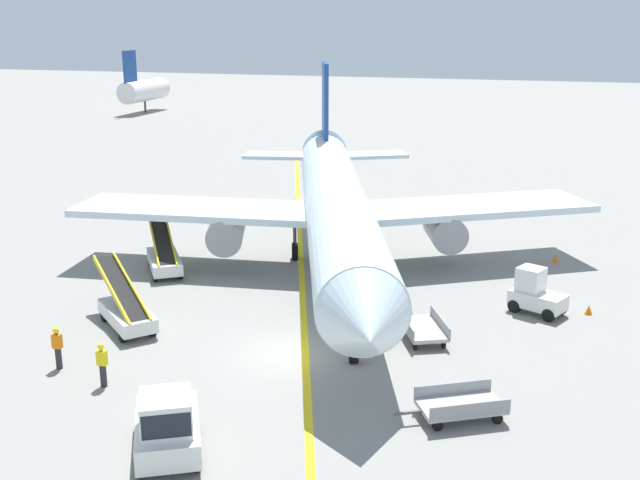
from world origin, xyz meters
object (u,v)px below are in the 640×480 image
(baggage_cart_loaded, at_px, (422,328))
(safety_cone_wingtip_left, at_px, (343,330))
(safety_cone_nose_right, at_px, (370,258))
(safety_cone_nose_left, at_px, (589,310))
(baggage_tug_near_wing, at_px, (535,293))
(safety_cone_wingtip_right, at_px, (556,258))
(baggage_cart_empty_trailing, at_px, (461,406))
(airliner, at_px, (336,205))
(pushback_tug, at_px, (167,426))
(belt_loader_aft_hold, at_px, (126,310))
(ground_crew_marshaller, at_px, (57,346))
(belt_loader_forward_hold, at_px, (164,258))
(ground_crew_wing_walker, at_px, (102,363))

(baggage_cart_loaded, xyz_separation_m, safety_cone_wingtip_left, (-3.27, -0.60, -0.25))
(safety_cone_nose_right, bearing_deg, safety_cone_nose_left, -22.81)
(baggage_tug_near_wing, xyz_separation_m, safety_cone_wingtip_left, (-7.65, -5.03, -0.71))
(safety_cone_nose_left, bearing_deg, safety_cone_wingtip_right, 101.17)
(baggage_cart_empty_trailing, height_order, safety_cone_wingtip_right, baggage_cart_empty_trailing)
(airliner, xyz_separation_m, baggage_cart_loaded, (6.11, -8.24, -2.95))
(pushback_tug, bearing_deg, safety_cone_nose_left, 51.71)
(belt_loader_aft_hold, distance_m, safety_cone_wingtip_left, 9.44)
(safety_cone_nose_right, bearing_deg, ground_crew_marshaller, -116.49)
(baggage_cart_loaded, height_order, safety_cone_nose_left, baggage_cart_loaded)
(belt_loader_forward_hold, bearing_deg, ground_crew_marshaller, -81.42)
(belt_loader_forward_hold, height_order, baggage_cart_loaded, belt_loader_forward_hold)
(belt_loader_forward_hold, xyz_separation_m, safety_cone_nose_left, (21.37, 0.08, -0.56))
(safety_cone_wingtip_right, bearing_deg, baggage_cart_empty_trailing, -98.66)
(airliner, bearing_deg, baggage_cart_empty_trailing, -59.78)
(airliner, xyz_separation_m, pushback_tug, (0.17, -19.42, -2.42))
(baggage_tug_near_wing, height_order, ground_crew_marshaller, baggage_tug_near_wing)
(pushback_tug, relative_size, safety_cone_wingtip_right, 9.25)
(baggage_tug_near_wing, distance_m, safety_cone_nose_right, 10.37)
(pushback_tug, relative_size, baggage_cart_empty_trailing, 1.11)
(safety_cone_nose_right, distance_m, safety_cone_wingtip_left, 10.35)
(ground_crew_wing_walker, bearing_deg, safety_cone_wingtip_left, 45.17)
(belt_loader_forward_hold, xyz_separation_m, ground_crew_wing_walker, (4.23, -12.58, 0.13))
(belt_loader_aft_hold, height_order, baggage_cart_loaded, belt_loader_aft_hold)
(safety_cone_wingtip_right, bearing_deg, safety_cone_nose_right, -163.23)
(belt_loader_forward_hold, bearing_deg, ground_crew_wing_walker, -71.40)
(ground_crew_marshaller, xyz_separation_m, safety_cone_wingtip_right, (18.07, 19.56, -0.69))
(safety_cone_nose_left, bearing_deg, safety_cone_wingtip_left, -151.19)
(belt_loader_aft_hold, bearing_deg, safety_cone_nose_left, 21.17)
(belt_loader_aft_hold, bearing_deg, baggage_cart_empty_trailing, -14.20)
(baggage_cart_loaded, xyz_separation_m, safety_cone_nose_left, (6.76, 4.91, -0.25))
(belt_loader_forward_hold, relative_size, safety_cone_wingtip_right, 10.99)
(safety_cone_nose_left, height_order, safety_cone_wingtip_left, same)
(airliner, distance_m, safety_cone_wingtip_right, 12.58)
(ground_crew_wing_walker, xyz_separation_m, safety_cone_wingtip_left, (7.10, 7.14, -0.69))
(belt_loader_aft_hold, height_order, safety_cone_wingtip_left, belt_loader_aft_hold)
(belt_loader_forward_hold, distance_m, belt_loader_aft_hold, 7.68)
(belt_loader_forward_hold, height_order, baggage_cart_empty_trailing, belt_loader_forward_hold)
(airliner, height_order, safety_cone_wingtip_right, airliner)
(safety_cone_nose_right, bearing_deg, belt_loader_aft_hold, -123.04)
(ground_crew_wing_walker, bearing_deg, safety_cone_nose_right, 71.52)
(airliner, bearing_deg, ground_crew_marshaller, -113.84)
(ground_crew_marshaller, xyz_separation_m, ground_crew_wing_walker, (2.46, -0.81, 0.00))
(airliner, xyz_separation_m, belt_loader_aft_hold, (-6.38, -10.79, -2.64))
(airliner, distance_m, baggage_cart_loaded, 10.68)
(airliner, height_order, safety_cone_wingtip_left, airliner)
(baggage_cart_loaded, bearing_deg, safety_cone_wingtip_right, 67.44)
(baggage_cart_empty_trailing, bearing_deg, baggage_tug_near_wing, 79.36)
(ground_crew_wing_walker, xyz_separation_m, safety_cone_wingtip_right, (15.61, 20.36, -0.69))
(airliner, xyz_separation_m, ground_crew_marshaller, (-6.71, -15.19, -2.51))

